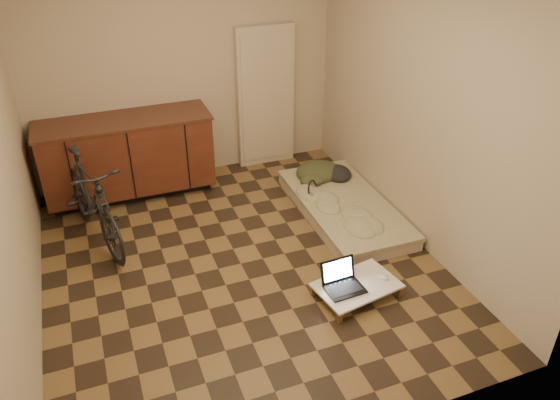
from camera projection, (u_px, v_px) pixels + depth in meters
name	position (u px, v px, depth m)	size (l,w,h in m)	color
room_shell	(235.00, 136.00, 4.45)	(3.50, 4.00, 2.60)	brown
cabinets	(128.00, 156.00, 6.01)	(1.84, 0.62, 0.91)	black
appliance_panel	(265.00, 97.00, 6.53)	(0.70, 0.10, 1.70)	beige
bicycle	(91.00, 196.00, 5.20)	(0.46, 1.56, 1.01)	black
futon	(344.00, 207.00, 5.83)	(0.88, 1.80, 0.15)	beige
clothing_pile	(323.00, 167.00, 6.23)	(0.55, 0.46, 0.22)	#363E24
headphones	(312.00, 188.00, 5.88)	(0.22, 0.20, 0.15)	black
lap_desk	(357.00, 286.00, 4.68)	(0.77, 0.56, 0.12)	brown
laptop	(342.00, 282.00, 4.63)	(0.33, 0.30, 0.22)	black
mouse	(384.00, 277.00, 4.74)	(0.06, 0.10, 0.03)	white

